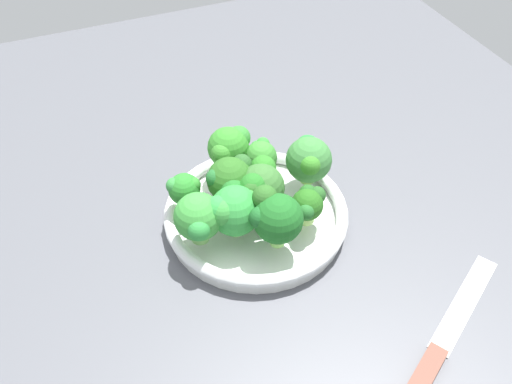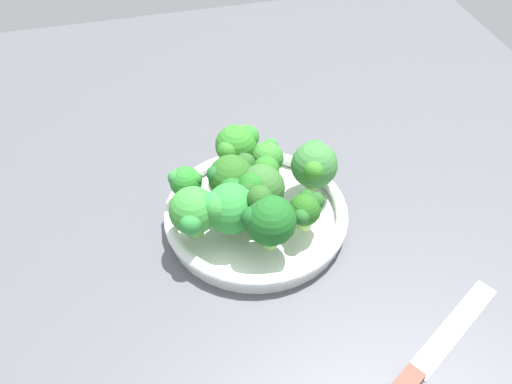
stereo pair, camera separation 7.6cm
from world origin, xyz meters
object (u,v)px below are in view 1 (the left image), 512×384
broccoli_floret_3 (235,210)px  broccoli_floret_7 (201,217)px  broccoli_floret_6 (261,156)px  broccoli_floret_8 (308,159)px  broccoli_floret_4 (275,216)px  broccoli_floret_9 (231,182)px  broccoli_floret_0 (308,204)px  knife (438,351)px  broccoli_floret_1 (184,190)px  broccoli_floret_2 (229,147)px  broccoli_floret_5 (260,186)px  bowl (256,215)px

broccoli_floret_3 → broccoli_floret_7: bearing=-94.1°
broccoli_floret_6 → broccoli_floret_8: broccoli_floret_8 is taller
broccoli_floret_4 → broccoli_floret_9: (-8.51, -2.79, -0.48)cm
broccoli_floret_0 → broccoli_floret_4: (1.83, -5.63, 1.73)cm
broccoli_floret_4 → knife: broccoli_floret_4 is taller
broccoli_floret_6 → knife: size_ratio=0.25×
broccoli_floret_0 → knife: (22.53, 6.12, -5.66)cm
broccoli_floret_1 → broccoli_floret_6: bearing=101.2°
broccoli_floret_2 → broccoli_floret_3: bearing=-17.1°
broccoli_floret_7 → knife: bearing=39.7°
broccoli_floret_1 → broccoli_floret_6: broccoli_floret_6 is taller
broccoli_floret_4 → broccoli_floret_5: bearing=175.0°
broccoli_floret_0 → knife: broccoli_floret_0 is taller
bowl → broccoli_floret_9: bearing=-123.1°
broccoli_floret_1 → broccoli_floret_3: (6.81, 4.76, 0.77)cm
broccoli_floret_3 → broccoli_floret_4: bearing=49.9°
broccoli_floret_0 → broccoli_floret_4: size_ratio=0.65×
bowl → broccoli_floret_5: 5.70cm
broccoli_floret_8 → broccoli_floret_9: size_ratio=0.97×
broccoli_floret_0 → broccoli_floret_7: broccoli_floret_7 is taller
broccoli_floret_1 → broccoli_floret_3: size_ratio=0.74×
broccoli_floret_2 → broccoli_floret_7: 13.87cm
bowl → broccoli_floret_2: 10.50cm
broccoli_floret_5 → broccoli_floret_8: broccoli_floret_8 is taller
broccoli_floret_6 → broccoli_floret_7: size_ratio=0.78×
bowl → broccoli_floret_6: bearing=152.0°
broccoli_floret_9 → knife: (29.21, 14.53, -6.91)cm
broccoli_floret_9 → knife: size_ratio=0.31×
knife → broccoli_floret_6: bearing=-165.9°
broccoli_floret_6 → broccoli_floret_8: size_ratio=0.81×
broccoli_floret_9 → broccoli_floret_4: bearing=18.2°
broccoli_floret_6 → broccoli_floret_8: (3.68, 5.82, 0.60)cm
broccoli_floret_9 → broccoli_floret_3: bearing=-15.1°
broccoli_floret_3 → bowl: bearing=126.5°
broccoli_floret_7 → broccoli_floret_4: bearing=66.1°
broccoli_floret_3 → broccoli_floret_5: size_ratio=1.09×
broccoli_floret_5 → broccoli_floret_1: bearing=-112.0°
broccoli_floret_0 → broccoli_floret_4: bearing=-72.0°
broccoli_floret_8 → broccoli_floret_7: bearing=-73.5°
broccoli_floret_7 → broccoli_floret_3: bearing=85.9°
broccoli_floret_0 → broccoli_floret_1: 16.82cm
broccoli_floret_2 → broccoli_floret_7: size_ratio=1.00×
broccoli_floret_7 → broccoli_floret_8: (-5.24, 17.73, -0.25)cm
bowl → broccoli_floret_3: (3.13, -4.24, 5.79)cm
broccoli_floret_5 → knife: 30.14cm
broccoli_floret_1 → broccoli_floret_4: bearing=40.8°
broccoli_floret_2 → broccoli_floret_6: (2.40, 3.91, -1.11)cm
broccoli_floret_0 → broccoli_floret_7: size_ratio=0.69×
broccoli_floret_8 → knife: bearing=5.0°
bowl → broccoli_floret_4: broccoli_floret_4 is taller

